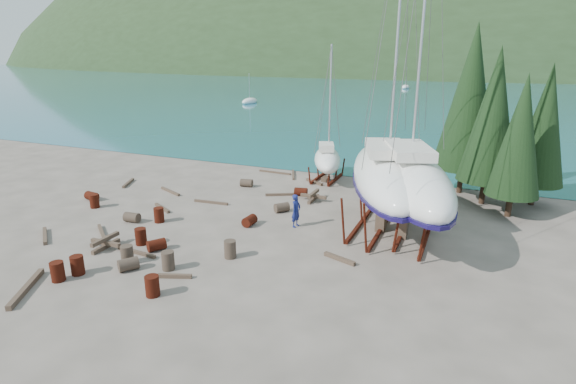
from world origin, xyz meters
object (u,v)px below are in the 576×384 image
at_px(large_sailboat_far, 408,178).
at_px(small_sailboat_shore, 327,159).
at_px(large_sailboat_near, 386,175).
at_px(worker, 296,211).

height_order(large_sailboat_far, small_sailboat_shore, large_sailboat_far).
distance_m(large_sailboat_far, small_sailboat_shore, 11.43).
distance_m(large_sailboat_near, large_sailboat_far, 1.40).
relative_size(large_sailboat_far, worker, 10.04).
relative_size(small_sailboat_shore, worker, 5.29).
bearing_deg(worker, large_sailboat_near, -57.96).
xyz_separation_m(large_sailboat_far, worker, (-5.87, -1.41, -2.18)).
bearing_deg(large_sailboat_near, large_sailboat_far, -40.64).
height_order(large_sailboat_near, large_sailboat_far, large_sailboat_far).
distance_m(large_sailboat_near, worker, 5.40).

